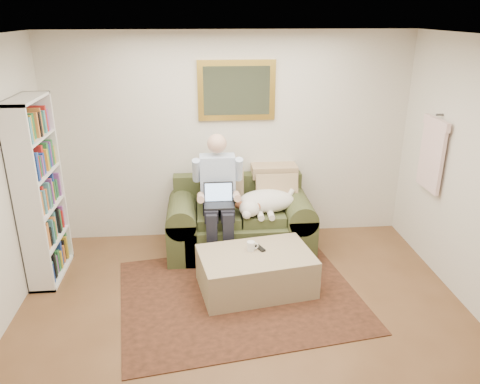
{
  "coord_description": "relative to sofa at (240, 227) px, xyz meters",
  "views": [
    {
      "loc": [
        -0.37,
        -3.2,
        2.8
      ],
      "look_at": [
        0.04,
        1.54,
        0.95
      ],
      "focal_mm": 35.0,
      "sensor_mm": 36.0,
      "label": 1
    }
  ],
  "objects": [
    {
      "name": "room_shell",
      "position": [
        -0.08,
        -1.67,
        1.0
      ],
      "size": [
        4.51,
        5.0,
        2.61
      ],
      "color": "brown",
      "rests_on": "ground"
    },
    {
      "name": "rug",
      "position": [
        -0.09,
        -1.04,
        -0.3
      ],
      "size": [
        2.7,
        2.29,
        0.01
      ],
      "primitive_type": "cube",
      "rotation": [
        0.0,
        0.0,
        0.15
      ],
      "color": "black",
      "rests_on": "room_shell"
    },
    {
      "name": "sofa",
      "position": [
        0.0,
        0.0,
        0.0
      ],
      "size": [
        1.76,
        0.89,
        1.05
      ],
      "color": "#414A27",
      "rests_on": "room_shell"
    },
    {
      "name": "seated_man",
      "position": [
        -0.26,
        -0.16,
        0.44
      ],
      "size": [
        0.58,
        0.83,
        1.48
      ],
      "primitive_type": null,
      "color": "#8CA6D8",
      "rests_on": "sofa"
    },
    {
      "name": "laptop",
      "position": [
        -0.26,
        -0.23,
        0.47
      ],
      "size": [
        0.34,
        0.27,
        0.25
      ],
      "color": "black",
      "rests_on": "seated_man"
    },
    {
      "name": "sleeping_dog",
      "position": [
        0.31,
        -0.09,
        0.37
      ],
      "size": [
        0.72,
        0.45,
        0.27
      ],
      "primitive_type": null,
      "color": "white",
      "rests_on": "sofa"
    },
    {
      "name": "ottoman",
      "position": [
        0.09,
        -0.93,
        -0.09
      ],
      "size": [
        1.28,
        0.93,
        0.42
      ],
      "primitive_type": "cube",
      "rotation": [
        0.0,
        0.0,
        0.17
      ],
      "color": "tan",
      "rests_on": "room_shell"
    },
    {
      "name": "coffee_mug",
      "position": [
        0.04,
        -0.85,
        0.17
      ],
      "size": [
        0.08,
        0.08,
        0.1
      ],
      "primitive_type": "cylinder",
      "color": "white",
      "rests_on": "ottoman"
    },
    {
      "name": "tv_remote",
      "position": [
        0.15,
        -0.83,
        0.13
      ],
      "size": [
        0.11,
        0.16,
        0.02
      ],
      "primitive_type": "cube",
      "rotation": [
        0.0,
        0.0,
        0.41
      ],
      "color": "black",
      "rests_on": "ottoman"
    },
    {
      "name": "bookshelf",
      "position": [
        -2.18,
        -0.42,
        0.7
      ],
      "size": [
        0.28,
        0.8,
        2.0
      ],
      "primitive_type": null,
      "color": "white",
      "rests_on": "room_shell"
    },
    {
      "name": "wall_mirror",
      "position": [
        0.0,
        0.45,
        1.6
      ],
      "size": [
        0.94,
        0.04,
        0.72
      ],
      "color": "gold",
      "rests_on": "room_shell"
    },
    {
      "name": "hanging_shirt",
      "position": [
        2.11,
        -0.42,
        1.05
      ],
      "size": [
        0.06,
        0.52,
        0.9
      ],
      "primitive_type": null,
      "color": "#FED2D2",
      "rests_on": "room_shell"
    }
  ]
}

